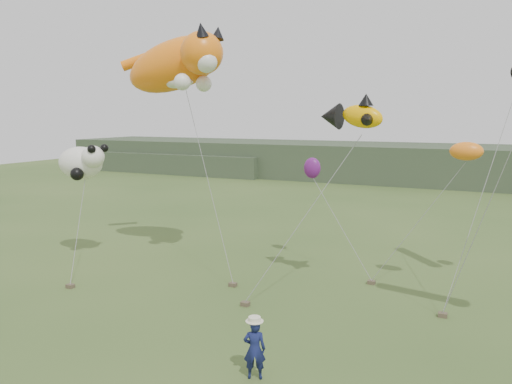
% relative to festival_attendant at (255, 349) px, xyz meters
% --- Properties ---
extents(ground, '(120.00, 120.00, 0.00)m').
position_rel_festival_attendant_xyz_m(ground, '(-0.90, 0.91, -0.85)').
color(ground, '#385123').
rests_on(ground, ground).
extents(headland, '(90.00, 13.00, 4.00)m').
position_rel_festival_attendant_xyz_m(headland, '(-4.01, 45.60, 1.08)').
color(headland, '#2D3D28').
rests_on(headland, ground).
extents(festival_attendant, '(0.72, 0.61, 1.69)m').
position_rel_festival_attendant_xyz_m(festival_attendant, '(0.00, 0.00, 0.00)').
color(festival_attendant, '#141A4B').
rests_on(festival_attendant, ground).
extents(sandbag_anchors, '(14.85, 6.13, 0.16)m').
position_rel_festival_attendant_xyz_m(sandbag_anchors, '(-2.24, 6.06, -0.77)').
color(sandbag_anchors, brown).
rests_on(sandbag_anchors, ground).
extents(cat_kite, '(6.76, 3.60, 3.64)m').
position_rel_festival_attendant_xyz_m(cat_kite, '(-7.85, 8.56, 8.79)').
color(cat_kite, orange).
rests_on(cat_kite, ground).
extents(fish_kite, '(2.73, 1.79, 1.41)m').
position_rel_festival_attendant_xyz_m(fish_kite, '(0.58, 7.43, 6.36)').
color(fish_kite, '#FFAF00').
rests_on(fish_kite, ground).
extents(panda_kite, '(2.84, 1.84, 1.77)m').
position_rel_festival_attendant_xyz_m(panda_kite, '(-12.53, 6.79, 4.10)').
color(panda_kite, white).
rests_on(panda_kite, ground).
extents(misc_kites, '(7.89, 2.52, 1.99)m').
position_rel_festival_attendant_xyz_m(misc_kites, '(1.84, 9.98, 4.53)').
color(misc_kites, orange).
rests_on(misc_kites, ground).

